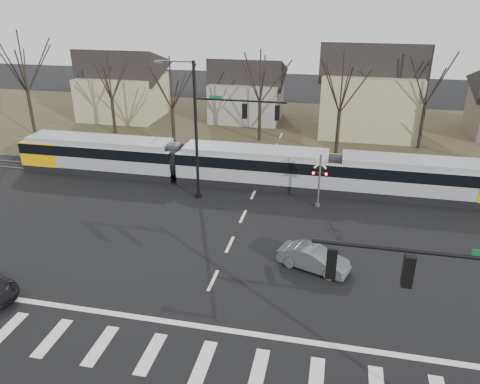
# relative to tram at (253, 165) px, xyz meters

# --- Properties ---
(ground) EXTENTS (140.00, 140.00, 0.00)m
(ground) POSITION_rel_tram_xyz_m (0.45, -16.00, -1.66)
(ground) COLOR black
(grass_verge) EXTENTS (140.00, 28.00, 0.01)m
(grass_verge) POSITION_rel_tram_xyz_m (0.45, 16.00, -1.65)
(grass_verge) COLOR #38331E
(grass_verge) RESTS_ON ground
(crosswalk) EXTENTS (27.00, 2.60, 0.01)m
(crosswalk) POSITION_rel_tram_xyz_m (0.45, -20.00, -1.65)
(crosswalk) COLOR silver
(crosswalk) RESTS_ON ground
(stop_line) EXTENTS (28.00, 0.35, 0.01)m
(stop_line) POSITION_rel_tram_xyz_m (0.45, -17.80, -1.65)
(stop_line) COLOR silver
(stop_line) RESTS_ON ground
(lane_dashes) EXTENTS (0.18, 30.00, 0.01)m
(lane_dashes) POSITION_rel_tram_xyz_m (0.45, -0.00, -1.65)
(lane_dashes) COLOR silver
(lane_dashes) RESTS_ON ground
(rail_pair) EXTENTS (90.00, 1.52, 0.06)m
(rail_pair) POSITION_rel_tram_xyz_m (0.45, -0.20, -1.63)
(rail_pair) COLOR #59595E
(rail_pair) RESTS_ON ground
(tram) EXTENTS (40.09, 2.98, 3.04)m
(tram) POSITION_rel_tram_xyz_m (0.00, 0.00, 0.00)
(tram) COLOR gray
(tram) RESTS_ON ground
(sedan) EXTENTS (3.90, 4.92, 1.34)m
(sedan) POSITION_rel_tram_xyz_m (5.72, -11.65, -0.99)
(sedan) COLOR #52555A
(sedan) RESTS_ON ground
(signal_pole_near_right) EXTENTS (6.72, 0.44, 8.00)m
(signal_pole_near_right) POSITION_rel_tram_xyz_m (10.56, -22.00, 3.51)
(signal_pole_near_right) COLOR black
(signal_pole_near_right) RESTS_ON ground
(signal_pole_far) EXTENTS (9.28, 0.44, 10.20)m
(signal_pole_far) POSITION_rel_tram_xyz_m (-1.96, -3.50, 4.04)
(signal_pole_far) COLOR black
(signal_pole_far) RESTS_ON ground
(rail_crossing_signal) EXTENTS (1.08, 0.36, 4.00)m
(rail_crossing_signal) POSITION_rel_tram_xyz_m (5.45, -3.21, 0.23)
(rail_crossing_signal) COLOR #59595B
(rail_crossing_signal) RESTS_ON ground
(tree_row) EXTENTS (59.20, 7.20, 10.00)m
(tree_row) POSITION_rel_tram_xyz_m (2.45, 10.00, 3.34)
(tree_row) COLOR black
(tree_row) RESTS_ON ground
(house_a) EXTENTS (9.72, 8.64, 8.60)m
(house_a) POSITION_rel_tram_xyz_m (-19.55, 18.00, 2.81)
(house_a) COLOR tan
(house_a) RESTS_ON ground
(house_b) EXTENTS (8.64, 7.56, 7.65)m
(house_b) POSITION_rel_tram_xyz_m (-4.55, 20.00, 2.31)
(house_b) COLOR gray
(house_b) RESTS_ON ground
(house_c) EXTENTS (10.80, 8.64, 10.10)m
(house_c) POSITION_rel_tram_xyz_m (9.45, 17.00, 3.58)
(house_c) COLOR tan
(house_c) RESTS_ON ground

